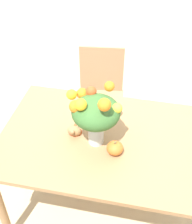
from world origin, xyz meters
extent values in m
plane|color=tan|center=(0.00, 0.00, 0.00)|extent=(12.00, 12.00, 0.00)
cube|color=#9E754C|center=(0.00, 0.00, 0.76)|extent=(1.37, 0.93, 0.03)
cylinder|color=#9E754C|center=(-0.62, -0.40, 0.37)|extent=(0.06, 0.06, 0.75)
cylinder|color=#9E754C|center=(-0.62, 0.40, 0.37)|extent=(0.06, 0.06, 0.75)
cylinder|color=#9E754C|center=(0.62, 0.40, 0.37)|extent=(0.06, 0.06, 0.75)
cylinder|color=silver|center=(-0.04, -0.04, 0.87)|extent=(0.10, 0.10, 0.19)
cylinder|color=silver|center=(-0.04, -0.04, 0.82)|extent=(0.09, 0.09, 0.09)
cylinder|color=#38662D|center=(-0.02, -0.04, 0.91)|extent=(0.00, 0.01, 0.25)
cylinder|color=#38662D|center=(-0.04, -0.02, 0.91)|extent=(0.01, 0.00, 0.25)
cylinder|color=#38662D|center=(-0.06, -0.03, 0.91)|extent=(0.01, 0.01, 0.25)
cylinder|color=#38662D|center=(-0.06, -0.05, 0.91)|extent=(0.01, 0.01, 0.25)
cylinder|color=#38662D|center=(-0.04, -0.06, 0.91)|extent=(0.01, 0.01, 0.25)
ellipsoid|color=#38662D|center=(-0.04, -0.04, 1.03)|extent=(0.30, 0.30, 0.18)
sphere|color=orange|center=(0.02, -0.13, 1.17)|extent=(0.07, 0.07, 0.07)
sphere|color=yellow|center=(0.08, -0.04, 1.08)|extent=(0.06, 0.06, 0.06)
sphere|color=yellow|center=(-0.12, -0.11, 1.13)|extent=(0.07, 0.07, 0.07)
sphere|color=#D64C23|center=(-0.13, 0.06, 1.08)|extent=(0.06, 0.06, 0.06)
sphere|color=orange|center=(-0.15, 0.05, 1.08)|extent=(0.07, 0.07, 0.07)
sphere|color=#D64C23|center=(-0.09, 0.05, 1.11)|extent=(0.06, 0.06, 0.06)
sphere|color=orange|center=(0.01, 0.08, 1.14)|extent=(0.06, 0.06, 0.06)
sphere|color=orange|center=(-0.16, -0.08, 1.08)|extent=(0.08, 0.08, 0.08)
sphere|color=yellow|center=(-0.20, 0.00, 1.10)|extent=(0.06, 0.06, 0.06)
ellipsoid|color=orange|center=(0.09, -0.11, 0.82)|extent=(0.10, 0.10, 0.08)
cylinder|color=brown|center=(0.09, -0.11, 0.86)|extent=(0.01, 0.01, 0.02)
ellipsoid|color=#A87A4C|center=(-0.20, -0.01, 0.81)|extent=(0.09, 0.07, 0.07)
cone|color=#C64C23|center=(-0.20, 0.02, 0.81)|extent=(0.09, 0.09, 0.07)
sphere|color=#A87A4C|center=(-0.20, -0.05, 0.84)|extent=(0.03, 0.03, 0.03)
cube|color=#9E7A56|center=(-0.17, 0.73, 0.46)|extent=(0.47, 0.47, 0.02)
cylinder|color=#9E7A56|center=(-0.32, 0.54, 0.23)|extent=(0.04, 0.04, 0.45)
cylinder|color=#9E7A56|center=(0.02, 0.58, 0.23)|extent=(0.04, 0.04, 0.45)
cylinder|color=#9E7A56|center=(-0.36, 0.88, 0.23)|extent=(0.04, 0.04, 0.45)
cylinder|color=#9E7A56|center=(-0.02, 0.92, 0.23)|extent=(0.04, 0.04, 0.45)
cube|color=#9E7A56|center=(-0.20, 0.93, 0.70)|extent=(0.40, 0.07, 0.45)
camera|label=1|loc=(0.25, -1.43, 2.23)|focal=50.00mm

